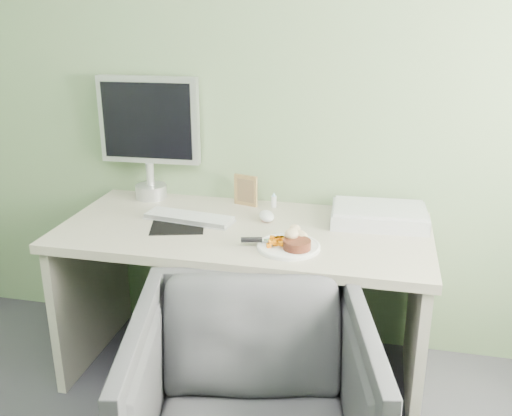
% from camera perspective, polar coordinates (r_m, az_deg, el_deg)
% --- Properties ---
extents(wall_back, '(3.50, 0.00, 3.50)m').
position_cam_1_polar(wall_back, '(2.68, 0.64, 13.39)').
color(wall_back, '#69825B').
rests_on(wall_back, floor).
extents(desk, '(1.60, 0.75, 0.73)m').
position_cam_1_polar(desk, '(2.55, -1.20, -5.79)').
color(desk, '#AEA992').
rests_on(desk, floor).
extents(plate, '(0.25, 0.25, 0.01)m').
position_cam_1_polar(plate, '(2.27, 3.28, -3.89)').
color(plate, white).
rests_on(plate, desk).
extents(steak, '(0.14, 0.14, 0.04)m').
position_cam_1_polar(steak, '(2.23, 4.11, -3.66)').
color(steak, black).
rests_on(steak, plate).
extents(potato_pile, '(0.11, 0.08, 0.06)m').
position_cam_1_polar(potato_pile, '(2.30, 4.20, -2.55)').
color(potato_pile, '#AB7F53').
rests_on(potato_pile, plate).
extents(carrot_heap, '(0.08, 0.08, 0.04)m').
position_cam_1_polar(carrot_heap, '(2.26, 2.10, -3.23)').
color(carrot_heap, orange).
rests_on(carrot_heap, plate).
extents(steak_knife, '(0.22, 0.07, 0.02)m').
position_cam_1_polar(steak_knife, '(2.29, 0.44, -3.21)').
color(steak_knife, silver).
rests_on(steak_knife, plate).
extents(mousepad, '(0.27, 0.26, 0.00)m').
position_cam_1_polar(mousepad, '(2.51, -7.85, -1.80)').
color(mousepad, black).
rests_on(mousepad, desk).
extents(keyboard, '(0.41, 0.17, 0.02)m').
position_cam_1_polar(keyboard, '(2.57, -6.71, -0.91)').
color(keyboard, white).
rests_on(keyboard, desk).
extents(computer_mouse, '(0.10, 0.13, 0.04)m').
position_cam_1_polar(computer_mouse, '(2.55, 1.07, -0.81)').
color(computer_mouse, white).
rests_on(computer_mouse, desk).
extents(photo_frame, '(0.12, 0.04, 0.15)m').
position_cam_1_polar(photo_frame, '(2.73, -1.04, 1.78)').
color(photo_frame, '#A37C4C').
rests_on(photo_frame, desk).
extents(eyedrop_bottle, '(0.03, 0.03, 0.07)m').
position_cam_1_polar(eyedrop_bottle, '(2.72, 1.80, 0.76)').
color(eyedrop_bottle, white).
rests_on(eyedrop_bottle, desk).
extents(scanner, '(0.43, 0.30, 0.06)m').
position_cam_1_polar(scanner, '(2.58, 12.19, -0.81)').
color(scanner, silver).
rests_on(scanner, desk).
extents(monitor, '(0.50, 0.15, 0.60)m').
position_cam_1_polar(monitor, '(2.84, -10.65, 7.61)').
color(monitor, silver).
rests_on(monitor, desk).
extents(desk_chair, '(0.93, 0.95, 0.73)m').
position_cam_1_polar(desk_chair, '(2.03, -0.42, -19.47)').
color(desk_chair, '#313236').
rests_on(desk_chair, floor).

